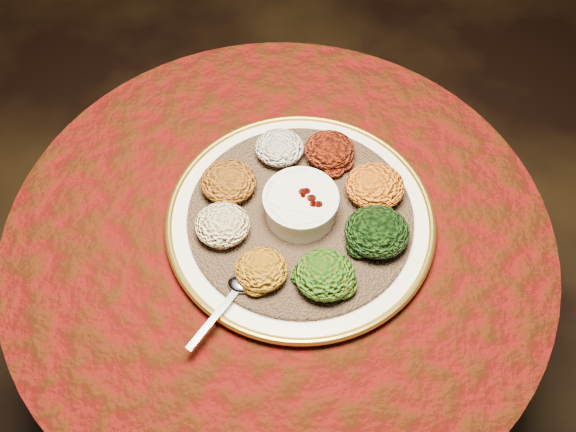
{
  "coord_description": "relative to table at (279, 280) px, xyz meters",
  "views": [
    {
      "loc": [
        0.04,
        -0.59,
        1.68
      ],
      "look_at": [
        0.02,
        0.02,
        0.76
      ],
      "focal_mm": 40.0,
      "sensor_mm": 36.0,
      "label": 1
    }
  ],
  "objects": [
    {
      "name": "portion_kitfo",
      "position": [
        0.08,
        0.15,
        0.23
      ],
      "size": [
        0.09,
        0.09,
        0.04
      ],
      "primitive_type": "ellipsoid",
      "color": "black",
      "rests_on": "injera"
    },
    {
      "name": "spoon",
      "position": [
        -0.06,
        -0.13,
        0.21
      ],
      "size": [
        0.1,
        0.14,
        0.01
      ],
      "rotation": [
        0.0,
        0.0,
        -2.13
      ],
      "color": "silver",
      "rests_on": "injera"
    },
    {
      "name": "portion_gomen",
      "position": [
        0.16,
        -0.03,
        0.23
      ],
      "size": [
        0.11,
        0.1,
        0.05
      ],
      "primitive_type": "ellipsoid",
      "color": "black",
      "rests_on": "injera"
    },
    {
      "name": "portion_ayib",
      "position": [
        -0.01,
        0.15,
        0.23
      ],
      "size": [
        0.09,
        0.08,
        0.04
      ],
      "primitive_type": "ellipsoid",
      "color": "silver",
      "rests_on": "injera"
    },
    {
      "name": "portion_shiro",
      "position": [
        -0.09,
        0.07,
        0.23
      ],
      "size": [
        0.1,
        0.09,
        0.05
      ],
      "primitive_type": "ellipsoid",
      "color": "#884B10",
      "rests_on": "injera"
    },
    {
      "name": "portion_mixveg",
      "position": [
        0.08,
        -0.11,
        0.23
      ],
      "size": [
        0.1,
        0.09,
        0.05
      ],
      "primitive_type": "ellipsoid",
      "color": "#A7230A",
      "rests_on": "injera"
    },
    {
      "name": "injera",
      "position": [
        0.04,
        0.02,
        0.2
      ],
      "size": [
        0.49,
        0.49,
        0.01
      ],
      "primitive_type": "cylinder",
      "rotation": [
        0.0,
        0.0,
        -0.32
      ],
      "color": "brown",
      "rests_on": "platter"
    },
    {
      "name": "portion_tikil",
      "position": [
        0.16,
        0.07,
        0.23
      ],
      "size": [
        0.1,
        0.1,
        0.05
      ],
      "primitive_type": "ellipsoid",
      "color": "#C47B10",
      "rests_on": "injera"
    },
    {
      "name": "platter",
      "position": [
        0.04,
        0.02,
        0.19
      ],
      "size": [
        0.55,
        0.55,
        0.02
      ],
      "rotation": [
        0.0,
        0.0,
        -0.26
      ],
      "color": "white",
      "rests_on": "table"
    },
    {
      "name": "portion_timatim",
      "position": [
        -0.09,
        -0.02,
        0.23
      ],
      "size": [
        0.09,
        0.09,
        0.04
      ],
      "primitive_type": "ellipsoid",
      "color": "maroon",
      "rests_on": "injera"
    },
    {
      "name": "stew_bowl",
      "position": [
        0.04,
        0.02,
        0.24
      ],
      "size": [
        0.13,
        0.13,
        0.05
      ],
      "color": "silver",
      "rests_on": "injera"
    },
    {
      "name": "portion_kik",
      "position": [
        -0.02,
        -0.1,
        0.23
      ],
      "size": [
        0.09,
        0.08,
        0.04
      ],
      "primitive_type": "ellipsoid",
      "color": "#AD630F",
      "rests_on": "injera"
    },
    {
      "name": "table",
      "position": [
        0.0,
        0.0,
        0.0
      ],
      "size": [
        0.96,
        0.96,
        0.73
      ],
      "color": "black",
      "rests_on": "ground"
    }
  ]
}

